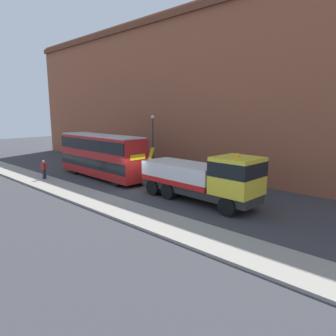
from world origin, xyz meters
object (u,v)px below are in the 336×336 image
(double_decker_bus, at_px, (101,154))
(pedestrian_onlooker, at_px, (44,170))
(street_lamp, at_px, (153,139))
(recovery_tow_truck, at_px, (202,177))

(double_decker_bus, distance_m, pedestrian_onlooker, 5.26)
(double_decker_bus, relative_size, street_lamp, 1.91)
(recovery_tow_truck, xyz_separation_m, street_lamp, (-10.22, 5.29, 1.71))
(street_lamp, bearing_deg, pedestrian_onlooker, -114.80)
(recovery_tow_truck, relative_size, double_decker_bus, 0.92)
(pedestrian_onlooker, bearing_deg, recovery_tow_truck, -9.20)
(pedestrian_onlooker, bearing_deg, street_lamp, 39.86)
(double_decker_bus, height_order, pedestrian_onlooker, double_decker_bus)
(recovery_tow_truck, distance_m, street_lamp, 11.64)
(double_decker_bus, bearing_deg, recovery_tow_truck, 2.43)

